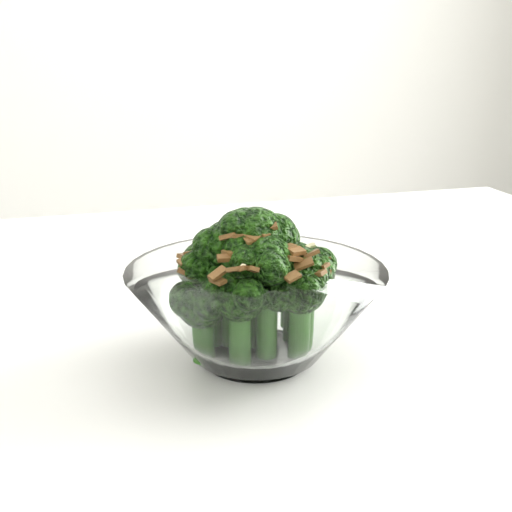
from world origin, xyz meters
name	(u,v)px	position (x,y,z in m)	size (l,w,h in m)	color
table	(150,391)	(-0.12, 0.05, 0.68)	(1.25, 0.88, 0.75)	white
broccoli_dish	(257,301)	(-0.05, -0.06, 0.80)	(0.19, 0.19, 0.12)	white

